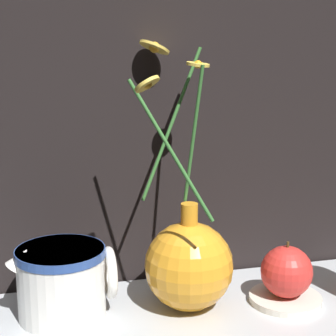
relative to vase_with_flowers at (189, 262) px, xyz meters
name	(u,v)px	position (x,y,z in m)	size (l,w,h in m)	color
ground_plane	(157,328)	(-0.05, -0.03, -0.08)	(6.00, 6.00, 0.00)	black
shelf	(157,324)	(-0.05, -0.03, -0.08)	(0.85, 0.29, 0.01)	#B2B7BC
vase_with_flowers	(189,262)	(0.00, 0.00, 0.00)	(0.17, 0.23, 0.39)	orange
ceramic_pitcher	(63,279)	(-0.18, 0.02, -0.01)	(0.15, 0.13, 0.11)	white
saucer_plate	(285,299)	(0.15, -0.02, -0.07)	(0.11, 0.11, 0.01)	silver
orange_fruit	(287,272)	(0.15, -0.02, -0.02)	(0.08, 0.08, 0.09)	red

